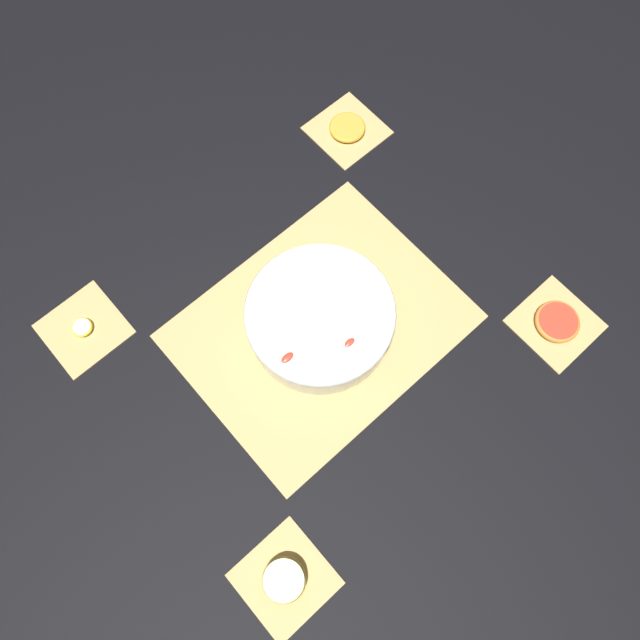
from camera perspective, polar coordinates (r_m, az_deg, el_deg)
ground_plane at (r=1.15m, az=0.00°, el=-0.60°), size 6.00×6.00×0.00m
bamboo_mat_center at (r=1.14m, az=0.00°, el=-0.55°), size 0.49×0.39×0.01m
coaster_mat_near_left at (r=1.35m, az=2.50°, el=16.97°), size 0.14×0.14×0.01m
coaster_mat_near_right at (r=1.22m, az=-20.80°, el=-0.75°), size 0.14×0.14×0.01m
coaster_mat_far_left at (r=1.23m, az=20.74°, el=-0.28°), size 0.14×0.14×0.01m
coaster_mat_far_right at (r=1.08m, az=-3.22°, el=-22.58°), size 0.14×0.14×0.01m
fruit_salad_bowl at (r=1.10m, az=0.00°, el=0.23°), size 0.27×0.27×0.08m
apple_half at (r=1.06m, az=-3.30°, el=-22.64°), size 0.07×0.07×0.04m
orange_slice_whole at (r=1.34m, az=2.51°, el=17.17°), size 0.07×0.07×0.01m
banana_coin_single at (r=1.22m, az=-20.92°, el=-0.63°), size 0.04×0.04×0.01m
grapefruit_slice at (r=1.22m, az=20.88°, el=-0.14°), size 0.08×0.08×0.01m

